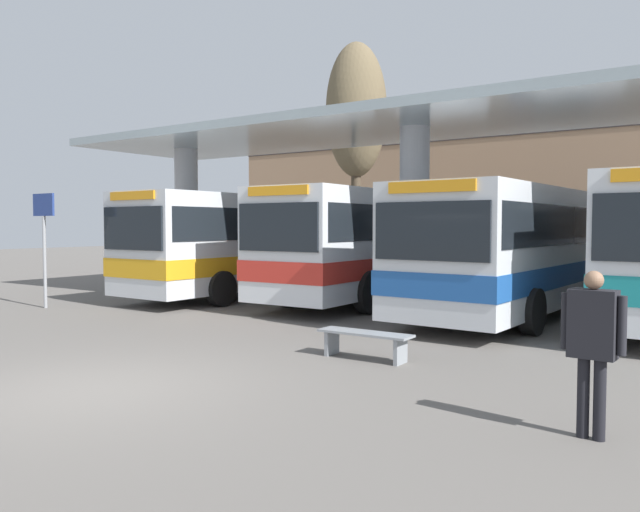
{
  "coord_description": "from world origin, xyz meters",
  "views": [
    {
      "loc": [
        7.25,
        -5.22,
        2.24
      ],
      "look_at": [
        0.0,
        5.45,
        1.6
      ],
      "focal_mm": 35.0,
      "sensor_mm": 36.0,
      "label": 1
    }
  ],
  "objects_px": {
    "transit_bus_right_bay": "(524,245)",
    "poplar_tree_behind_left": "(356,112)",
    "pedestrian_waiting": "(593,337)",
    "transit_bus_center_bay": "(387,240)",
    "waiting_bench_near_pillar": "(365,339)",
    "parked_car_street": "(559,252)",
    "info_sign_platform": "(44,227)",
    "transit_bus_left_bay": "(261,240)"
  },
  "relations": [
    {
      "from": "pedestrian_waiting",
      "to": "parked_car_street",
      "type": "distance_m",
      "value": 22.1
    },
    {
      "from": "transit_bus_center_bay",
      "to": "poplar_tree_behind_left",
      "type": "bearing_deg",
      "value": -53.2
    },
    {
      "from": "pedestrian_waiting",
      "to": "poplar_tree_behind_left",
      "type": "xyz_separation_m",
      "value": [
        -12.86,
        16.69,
        6.08
      ]
    },
    {
      "from": "transit_bus_center_bay",
      "to": "info_sign_platform",
      "type": "bearing_deg",
      "value": 47.34
    },
    {
      "from": "waiting_bench_near_pillar",
      "to": "pedestrian_waiting",
      "type": "distance_m",
      "value": 4.46
    },
    {
      "from": "pedestrian_waiting",
      "to": "poplar_tree_behind_left",
      "type": "bearing_deg",
      "value": 131.57
    },
    {
      "from": "waiting_bench_near_pillar",
      "to": "parked_car_street",
      "type": "distance_m",
      "value": 19.48
    },
    {
      "from": "parked_car_street",
      "to": "poplar_tree_behind_left",
      "type": "bearing_deg",
      "value": -147.9
    },
    {
      "from": "waiting_bench_near_pillar",
      "to": "parked_car_street",
      "type": "relative_size",
      "value": 0.4
    },
    {
      "from": "poplar_tree_behind_left",
      "to": "parked_car_street",
      "type": "bearing_deg",
      "value": 32.4
    },
    {
      "from": "transit_bus_left_bay",
      "to": "info_sign_platform",
      "type": "distance_m",
      "value": 6.61
    },
    {
      "from": "transit_bus_left_bay",
      "to": "transit_bus_center_bay",
      "type": "xyz_separation_m",
      "value": [
        4.01,
        1.2,
        0.03
      ]
    },
    {
      "from": "transit_bus_center_bay",
      "to": "waiting_bench_near_pillar",
      "type": "height_order",
      "value": "transit_bus_center_bay"
    },
    {
      "from": "transit_bus_left_bay",
      "to": "transit_bus_right_bay",
      "type": "relative_size",
      "value": 0.96
    },
    {
      "from": "info_sign_platform",
      "to": "pedestrian_waiting",
      "type": "xyz_separation_m",
      "value": [
        14.32,
        -2.79,
        -1.12
      ]
    },
    {
      "from": "poplar_tree_behind_left",
      "to": "info_sign_platform",
      "type": "bearing_deg",
      "value": -96.0
    },
    {
      "from": "transit_bus_left_bay",
      "to": "info_sign_platform",
      "type": "xyz_separation_m",
      "value": [
        -2.53,
        -6.09,
        0.44
      ]
    },
    {
      "from": "waiting_bench_near_pillar",
      "to": "pedestrian_waiting",
      "type": "height_order",
      "value": "pedestrian_waiting"
    },
    {
      "from": "transit_bus_left_bay",
      "to": "poplar_tree_behind_left",
      "type": "distance_m",
      "value": 9.56
    },
    {
      "from": "pedestrian_waiting",
      "to": "parked_car_street",
      "type": "relative_size",
      "value": 0.43
    },
    {
      "from": "waiting_bench_near_pillar",
      "to": "parked_car_street",
      "type": "bearing_deg",
      "value": 94.29
    },
    {
      "from": "transit_bus_right_bay",
      "to": "poplar_tree_behind_left",
      "type": "bearing_deg",
      "value": -35.59
    },
    {
      "from": "transit_bus_left_bay",
      "to": "pedestrian_waiting",
      "type": "bearing_deg",
      "value": 144.12
    },
    {
      "from": "transit_bus_right_bay",
      "to": "waiting_bench_near_pillar",
      "type": "distance_m",
      "value": 7.39
    },
    {
      "from": "transit_bus_right_bay",
      "to": "poplar_tree_behind_left",
      "type": "distance_m",
      "value": 13.21
    },
    {
      "from": "transit_bus_left_bay",
      "to": "poplar_tree_behind_left",
      "type": "bearing_deg",
      "value": -81.13
    },
    {
      "from": "transit_bus_right_bay",
      "to": "info_sign_platform",
      "type": "relative_size",
      "value": 3.5
    },
    {
      "from": "transit_bus_right_bay",
      "to": "waiting_bench_near_pillar",
      "type": "relative_size",
      "value": 6.56
    },
    {
      "from": "transit_bus_right_bay",
      "to": "info_sign_platform",
      "type": "xyz_separation_m",
      "value": [
        -10.94,
        -6.48,
        0.46
      ]
    },
    {
      "from": "transit_bus_right_bay",
      "to": "transit_bus_center_bay",
      "type": "bearing_deg",
      "value": -7.93
    },
    {
      "from": "waiting_bench_near_pillar",
      "to": "poplar_tree_behind_left",
      "type": "relative_size",
      "value": 0.16
    },
    {
      "from": "transit_bus_center_bay",
      "to": "transit_bus_right_bay",
      "type": "height_order",
      "value": "transit_bus_center_bay"
    },
    {
      "from": "transit_bus_right_bay",
      "to": "pedestrian_waiting",
      "type": "bearing_deg",
      "value": 112.45
    },
    {
      "from": "pedestrian_waiting",
      "to": "poplar_tree_behind_left",
      "type": "distance_m",
      "value": 21.93
    },
    {
      "from": "parked_car_street",
      "to": "waiting_bench_near_pillar",
      "type": "bearing_deg",
      "value": -86.01
    },
    {
      "from": "pedestrian_waiting",
      "to": "poplar_tree_behind_left",
      "type": "height_order",
      "value": "poplar_tree_behind_left"
    },
    {
      "from": "transit_bus_left_bay",
      "to": "info_sign_platform",
      "type": "bearing_deg",
      "value": 68.55
    },
    {
      "from": "transit_bus_center_bay",
      "to": "info_sign_platform",
      "type": "relative_size",
      "value": 3.62
    },
    {
      "from": "parked_car_street",
      "to": "pedestrian_waiting",
      "type": "bearing_deg",
      "value": -76.26
    },
    {
      "from": "transit_bus_left_bay",
      "to": "poplar_tree_behind_left",
      "type": "relative_size",
      "value": 1.01
    },
    {
      "from": "info_sign_platform",
      "to": "parked_car_street",
      "type": "xyz_separation_m",
      "value": [
        8.95,
        18.65,
        -1.13
      ]
    },
    {
      "from": "info_sign_platform",
      "to": "parked_car_street",
      "type": "relative_size",
      "value": 0.75
    }
  ]
}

